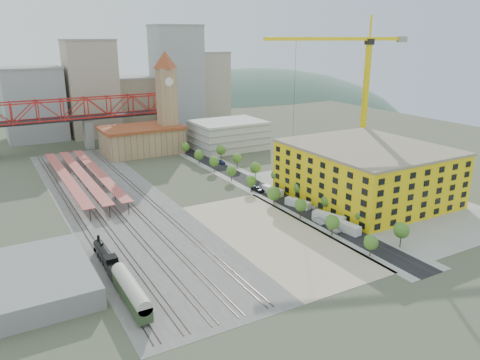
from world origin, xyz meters
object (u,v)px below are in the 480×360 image
locomotive (108,259)px  site_trailer_b (329,218)px  clock_tower (167,92)px  construction_building (366,172)px  site_trailer_c (298,203)px  tower_crane (358,77)px  site_trailer_a (345,227)px  site_trailer_d (273,191)px  coach (131,292)px  car_0 (334,229)px

locomotive → site_trailer_b: (66.00, -4.47, -0.68)m
clock_tower → construction_building: size_ratio=1.03×
site_trailer_c → locomotive: bearing=171.5°
tower_crane → site_trailer_c: bearing=-150.3°
construction_building → site_trailer_b: size_ratio=4.88×
site_trailer_a → site_trailer_c: bearing=83.1°
site_trailer_d → coach: bearing=-153.6°
locomotive → car_0: bearing=-9.5°
site_trailer_c → car_0: bearing=-116.0°
construction_building → site_trailer_d: 33.19m
tower_crane → clock_tower: bearing=129.7°
site_trailer_d → car_0: bearing=-103.2°
clock_tower → site_trailer_a: size_ratio=5.25×
construction_building → site_trailer_a: (-26.00, -19.39, -8.05)m
clock_tower → site_trailer_b: size_ratio=5.01×
coach → site_trailer_c: (66.00, 30.85, -1.87)m
clock_tower → site_trailer_b: 115.47m
locomotive → site_trailer_d: (66.00, 26.42, -0.82)m
coach → clock_tower: bearing=65.5°
locomotive → car_0: size_ratio=5.12×
construction_building → site_trailer_d: size_ratio=5.42×
construction_building → tower_crane: bearing=54.2°
tower_crane → site_trailer_b: size_ratio=6.03×
coach → site_trailer_b: 67.74m
construction_building → coach: bearing=-163.6°
site_trailer_d → car_0: size_ratio=2.13×
site_trailer_d → car_0: site_trailer_d is taller
locomotive → site_trailer_a: 67.07m
site_trailer_a → site_trailer_c: 23.17m
coach → site_trailer_d: (66.00, 46.03, -1.85)m
site_trailer_a → site_trailer_b: bearing=83.1°
clock_tower → car_0: (5.00, -118.04, -27.95)m
locomotive → tower_crane: (114.84, 39.09, 36.51)m
locomotive → car_0: locomotive is taller
locomotive → site_trailer_a: (66.00, -11.94, -0.74)m
construction_building → coach: construction_building is taller
site_trailer_a → site_trailer_b: site_trailer_b is taller
locomotive → site_trailer_d: size_ratio=2.41×
car_0 → site_trailer_b: bearing=66.4°
clock_tower → site_trailer_a: clock_tower is taller
clock_tower → site_trailer_c: clock_tower is taller
tower_crane → site_trailer_b: 75.27m
car_0 → construction_building: bearing=34.4°
locomotive → site_trailer_c: (66.00, 11.23, -0.84)m
construction_building → locomotive: bearing=-175.4°
clock_tower → coach: (-58.00, -127.07, -25.57)m
coach → site_trailer_c: size_ratio=2.03×
locomotive → site_trailer_d: bearing=21.8°
tower_crane → site_trailer_a: tower_crane is taller
site_trailer_b → site_trailer_d: (0.00, 30.89, -0.14)m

